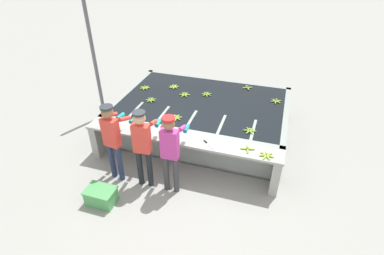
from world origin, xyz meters
The scene contains 21 objects.
ground_plane centered at (0.00, 0.00, 0.00)m, with size 80.00×80.00×0.00m, color #999993.
wash_tank centered at (0.00, 1.84, 0.42)m, with size 4.07×2.83×0.84m.
work_ledge centered at (0.00, 0.23, 0.59)m, with size 4.07×0.45×0.84m.
worker_0 centered at (-1.15, -0.35, 1.03)m, with size 0.48×0.74×1.69m.
worker_1 centered at (-0.53, -0.35, 1.02)m, with size 0.45×0.74×1.68m.
worker_2 centered at (0.03, -0.35, 1.02)m, with size 0.42×0.72×1.67m.
banana_bunch_floating_0 centered at (0.01, 2.21, 0.86)m, with size 0.28×0.28×0.08m.
banana_bunch_floating_1 centered at (-0.51, 2.02, 0.86)m, with size 0.28×0.28×0.08m.
banana_bunch_floating_2 centered at (-0.93, 2.37, 0.86)m, with size 0.27×0.28×0.08m.
banana_bunch_floating_3 centered at (-1.21, 1.50, 0.86)m, with size 0.28×0.28×0.08m.
banana_bunch_floating_4 centered at (-1.64, 2.09, 0.86)m, with size 0.28×0.28×0.08m.
banana_bunch_floating_5 centered at (0.93, 2.91, 0.86)m, with size 0.27×0.27×0.08m.
banana_bunch_floating_6 centered at (1.71, 2.37, 0.86)m, with size 0.27×0.28×0.08m.
banana_bunch_floating_7 centered at (-0.33, 0.91, 0.86)m, with size 0.27×0.28×0.08m.
banana_bunch_floating_8 centered at (1.29, 0.88, 0.86)m, with size 0.28×0.27×0.08m.
banana_bunch_ledge_0 centered at (1.34, 0.24, 0.86)m, with size 0.28×0.28×0.08m.
banana_bunch_ledge_1 centered at (1.70, 0.15, 0.86)m, with size 0.28×0.28×0.08m.
knife_0 centered at (0.58, 0.19, 0.85)m, with size 0.28×0.25×0.02m.
knife_1 centered at (-1.73, 0.20, 0.85)m, with size 0.28×0.25×0.02m.
crate centered at (-1.11, -1.09, 0.16)m, with size 0.55×0.39×0.32m.
support_post_left centered at (-2.78, 1.74, 1.60)m, with size 0.09×0.09×3.20m.
Camera 1 is at (1.70, -4.37, 4.27)m, focal length 28.00 mm.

